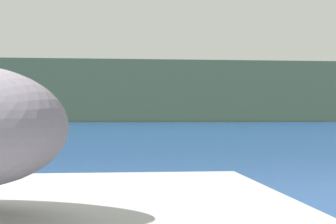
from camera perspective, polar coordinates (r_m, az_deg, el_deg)
hillside_backdrop at (r=83.16m, az=-7.01°, el=2.10°), size 140.00×12.41×9.00m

